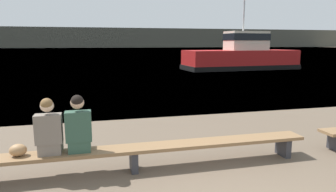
{
  "coord_description": "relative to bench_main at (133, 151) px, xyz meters",
  "views": [
    {
      "loc": [
        -1.79,
        -2.42,
        2.27
      ],
      "look_at": [
        0.2,
        5.67,
        0.79
      ],
      "focal_mm": 32.0,
      "sensor_mm": 36.0,
      "label": 1
    }
  ],
  "objects": [
    {
      "name": "person_right",
      "position": [
        -0.92,
        0.01,
        0.51
      ],
      "size": [
        0.42,
        0.43,
        0.99
      ],
      "color": "#2D4C3D",
      "rests_on": "bench_main"
    },
    {
      "name": "shopping_bag",
      "position": [
        -1.89,
        0.03,
        0.18
      ],
      "size": [
        0.27,
        0.22,
        0.2
      ],
      "color": "#9E754C",
      "rests_on": "bench_main"
    },
    {
      "name": "water_surface",
      "position": [
        1.18,
        123.7,
        -0.36
      ],
      "size": [
        240.0,
        240.0,
        0.0
      ],
      "primitive_type": "plane",
      "color": "teal",
      "rests_on": "ground"
    },
    {
      "name": "bench_main",
      "position": [
        0.0,
        0.0,
        0.0
      ],
      "size": [
        6.7,
        0.45,
        0.44
      ],
      "color": "brown",
      "rests_on": "ground"
    },
    {
      "name": "person_left",
      "position": [
        -1.39,
        0.01,
        0.49
      ],
      "size": [
        0.42,
        0.42,
        0.96
      ],
      "color": "#70665B",
      "rests_on": "bench_main"
    },
    {
      "name": "tugboat_red",
      "position": [
        11.89,
        18.92,
        0.68
      ],
      "size": [
        10.22,
        4.01,
        6.28
      ],
      "rotation": [
        0.0,
        0.0,
        1.63
      ],
      "color": "#A81919",
      "rests_on": "water_surface"
    },
    {
      "name": "far_shoreline",
      "position": [
        1.18,
        147.03,
        4.31
      ],
      "size": [
        600.0,
        12.0,
        9.34
      ],
      "primitive_type": "cube",
      "color": "#4C4C42",
      "rests_on": "ground"
    }
  ]
}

